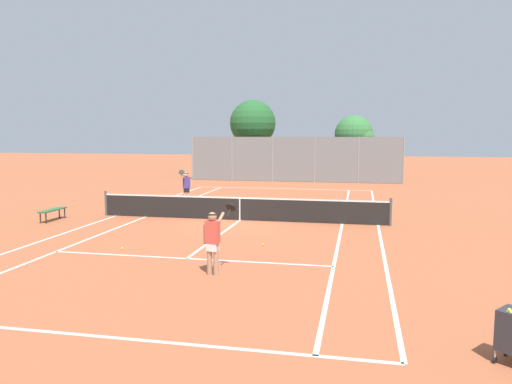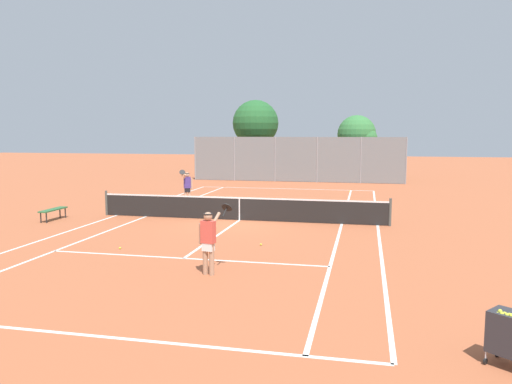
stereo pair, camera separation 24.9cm
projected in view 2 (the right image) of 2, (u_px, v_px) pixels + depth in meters
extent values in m
plane|color=#B25B38|center=(239.00, 220.00, 20.38)|extent=(120.00, 120.00, 0.00)
cube|color=silver|center=(73.00, 334.00, 8.84)|extent=(11.00, 0.10, 0.01)
cube|color=silver|center=(285.00, 189.00, 31.92)|extent=(11.00, 0.10, 0.01)
cube|color=silver|center=(116.00, 215.00, 21.56)|extent=(0.10, 23.80, 0.01)
cube|color=silver|center=(378.00, 226.00, 19.20)|extent=(0.10, 23.80, 0.01)
cube|color=silver|center=(146.00, 217.00, 21.26)|extent=(0.10, 23.80, 0.01)
cube|color=silver|center=(342.00, 224.00, 19.49)|extent=(0.10, 23.80, 0.01)
cube|color=silver|center=(184.00, 258.00, 14.17)|extent=(8.26, 0.10, 0.01)
cube|color=silver|center=(269.00, 200.00, 26.58)|extent=(8.26, 0.10, 0.01)
cube|color=silver|center=(239.00, 220.00, 20.38)|extent=(0.10, 12.80, 0.01)
cylinder|color=#474C47|center=(106.00, 203.00, 21.59)|extent=(0.10, 0.10, 1.07)
cylinder|color=#474C47|center=(390.00, 212.00, 19.04)|extent=(0.10, 0.10, 1.07)
cube|color=black|center=(239.00, 209.00, 20.32)|extent=(11.90, 0.02, 0.89)
cube|color=white|center=(239.00, 198.00, 20.27)|extent=(11.90, 0.03, 0.06)
cube|color=white|center=(239.00, 209.00, 20.33)|extent=(0.05, 0.03, 0.89)
cube|color=#2D2D33|center=(510.00, 333.00, 7.55)|extent=(0.71, 0.69, 0.64)
cylinder|color=#B7B7BC|center=(486.00, 355.00, 7.66)|extent=(0.02, 0.02, 0.16)
cylinder|color=black|center=(485.00, 361.00, 7.67)|extent=(0.09, 0.10, 0.10)
cylinder|color=#B7B7BC|center=(498.00, 348.00, 7.91)|extent=(0.02, 0.02, 0.16)
cylinder|color=black|center=(497.00, 354.00, 7.92)|extent=(0.09, 0.10, 0.10)
sphere|color=#D1DB33|center=(511.00, 315.00, 7.39)|extent=(0.07, 0.07, 0.07)
sphere|color=#D1DB33|center=(507.00, 315.00, 7.43)|extent=(0.07, 0.07, 0.07)
sphere|color=#D1DB33|center=(502.00, 314.00, 7.49)|extent=(0.07, 0.07, 0.07)
sphere|color=#D1DB33|center=(497.00, 314.00, 7.54)|extent=(0.07, 0.07, 0.07)
sphere|color=#D1DB33|center=(509.00, 315.00, 7.46)|extent=(0.07, 0.07, 0.07)
sphere|color=#D1DB33|center=(505.00, 314.00, 7.52)|extent=(0.07, 0.07, 0.07)
sphere|color=#D1DB33|center=(500.00, 311.00, 7.56)|extent=(0.07, 0.07, 0.07)
cylinder|color=tan|center=(205.00, 259.00, 12.51)|extent=(0.13, 0.13, 0.82)
cylinder|color=tan|center=(212.00, 259.00, 12.44)|extent=(0.13, 0.13, 0.82)
cube|color=white|center=(208.00, 246.00, 12.43)|extent=(0.31, 0.23, 0.24)
cube|color=#D84C3F|center=(208.00, 232.00, 12.39)|extent=(0.37, 0.26, 0.56)
sphere|color=tan|center=(208.00, 216.00, 12.35)|extent=(0.22, 0.22, 0.22)
cylinder|color=black|center=(208.00, 214.00, 12.34)|extent=(0.23, 0.23, 0.02)
cylinder|color=tan|center=(201.00, 234.00, 12.49)|extent=(0.08, 0.08, 0.52)
cylinder|color=tan|center=(215.00, 220.00, 12.43)|extent=(0.17, 0.46, 0.35)
cylinder|color=black|center=(225.00, 212.00, 12.60)|extent=(0.08, 0.25, 0.22)
cylinder|color=black|center=(227.00, 207.00, 12.69)|extent=(0.31, 0.25, 0.23)
cylinder|color=#D8A884|center=(189.00, 196.00, 24.90)|extent=(0.13, 0.13, 0.82)
cylinder|color=#D8A884|center=(186.00, 196.00, 24.87)|extent=(0.13, 0.13, 0.82)
cube|color=black|center=(187.00, 190.00, 24.85)|extent=(0.33, 0.28, 0.24)
cube|color=#4C388C|center=(187.00, 182.00, 24.80)|extent=(0.39, 0.32, 0.56)
sphere|color=#D8A884|center=(187.00, 175.00, 24.76)|extent=(0.22, 0.22, 0.22)
cylinder|color=black|center=(187.00, 173.00, 24.75)|extent=(0.23, 0.23, 0.02)
cylinder|color=#D8A884|center=(192.00, 184.00, 24.85)|extent=(0.08, 0.08, 0.52)
cylinder|color=#D8A884|center=(185.00, 177.00, 24.61)|extent=(0.26, 0.45, 0.35)
cylinder|color=black|center=(182.00, 174.00, 24.31)|extent=(0.13, 0.24, 0.22)
cylinder|color=black|center=(182.00, 172.00, 24.18)|extent=(0.34, 0.29, 0.23)
sphere|color=#D1DB33|center=(192.00, 207.00, 23.83)|extent=(0.07, 0.07, 0.07)
sphere|color=#D1DB33|center=(349.00, 191.00, 30.19)|extent=(0.07, 0.07, 0.07)
sphere|color=#D1DB33|center=(120.00, 248.00, 15.31)|extent=(0.07, 0.07, 0.07)
sphere|color=#D1DB33|center=(261.00, 244.00, 15.80)|extent=(0.07, 0.07, 0.07)
sphere|color=#D1DB33|center=(198.00, 214.00, 21.84)|extent=(0.07, 0.07, 0.07)
cube|color=#2D6638|center=(53.00, 210.00, 20.34)|extent=(0.36, 1.50, 0.05)
cylinder|color=#262626|center=(65.00, 213.00, 20.96)|extent=(0.05, 0.05, 0.41)
cylinder|color=#262626|center=(46.00, 218.00, 19.72)|extent=(0.05, 0.05, 0.41)
cylinder|color=#262626|center=(60.00, 213.00, 21.01)|extent=(0.05, 0.05, 0.41)
cylinder|color=#262626|center=(41.00, 218.00, 19.77)|extent=(0.05, 0.05, 0.41)
cylinder|color=gray|center=(195.00, 158.00, 37.92)|extent=(0.08, 0.08, 3.29)
cylinder|color=gray|center=(234.00, 159.00, 37.26)|extent=(0.08, 0.08, 3.29)
cylinder|color=gray|center=(275.00, 159.00, 36.59)|extent=(0.08, 0.08, 3.29)
cylinder|color=gray|center=(317.00, 160.00, 35.93)|extent=(0.08, 0.08, 3.29)
cylinder|color=gray|center=(361.00, 160.00, 35.27)|extent=(0.08, 0.08, 3.29)
cylinder|color=gray|center=(406.00, 161.00, 34.61)|extent=(0.08, 0.08, 3.29)
cube|color=slate|center=(296.00, 159.00, 36.26)|extent=(15.45, 0.02, 3.25)
cylinder|color=brown|center=(256.00, 158.00, 40.89)|extent=(0.25, 0.25, 3.05)
sphere|color=#26602D|center=(256.00, 123.00, 40.55)|extent=(3.73, 3.73, 3.73)
sphere|color=#26602D|center=(260.00, 129.00, 40.75)|extent=(2.37, 2.37, 2.37)
cylinder|color=brown|center=(356.00, 163.00, 38.95)|extent=(0.31, 0.31, 2.42)
sphere|color=#387A3D|center=(357.00, 134.00, 38.68)|extent=(2.96, 2.96, 2.96)
sphere|color=#387A3D|center=(363.00, 139.00, 38.37)|extent=(2.16, 2.16, 2.16)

